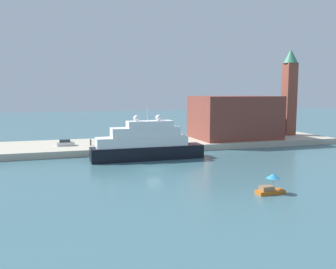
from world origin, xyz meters
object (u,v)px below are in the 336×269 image
small_motorboat (271,186)px  person_figure (91,142)px  parked_car (66,143)px  mooring_bollard (148,145)px  bell_tower (289,89)px  large_yacht (146,144)px  harbor_building (234,117)px

small_motorboat → person_figure: 46.91m
parked_car → mooring_bollard: size_ratio=6.14×
parked_car → person_figure: person_figure is taller
person_figure → bell_tower: bearing=4.1°
person_figure → small_motorboat: bearing=-64.8°
large_yacht → small_motorboat: 31.09m
mooring_bollard → large_yacht: bearing=-106.4°
parked_car → small_motorboat: bearing=-59.8°
large_yacht → parked_car: bearing=136.9°
mooring_bollard → harbor_building: bearing=16.4°
parked_car → person_figure: 5.72m
large_yacht → harbor_building: bearing=29.0°
harbor_building → parked_car: harbor_building is taller
small_motorboat → harbor_building: (18.04, 44.95, 5.91)m
small_motorboat → bell_tower: 60.39m
large_yacht → mooring_bollard: large_yacht is taller
parked_car → mooring_bollard: parked_car is taller
bell_tower → person_figure: (-56.07, -4.04, -12.40)m
small_motorboat → bell_tower: bell_tower is taller
bell_tower → mooring_bollard: size_ratio=37.54×
large_yacht → person_figure: 16.44m
harbor_building → person_figure: size_ratio=12.91×
small_motorboat → person_figure: (-19.95, 42.44, 1.07)m
large_yacht → harbor_building: 32.37m
person_figure → mooring_bollard: person_figure is taller
harbor_building → parked_car: 43.84m
small_motorboat → person_figure: person_figure is taller
small_motorboat → parked_car: parked_car is taller
bell_tower → harbor_building: bearing=-175.1°
person_figure → harbor_building: bearing=3.8°
small_motorboat → bell_tower: bearing=52.2°
large_yacht → bell_tower: size_ratio=0.95×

